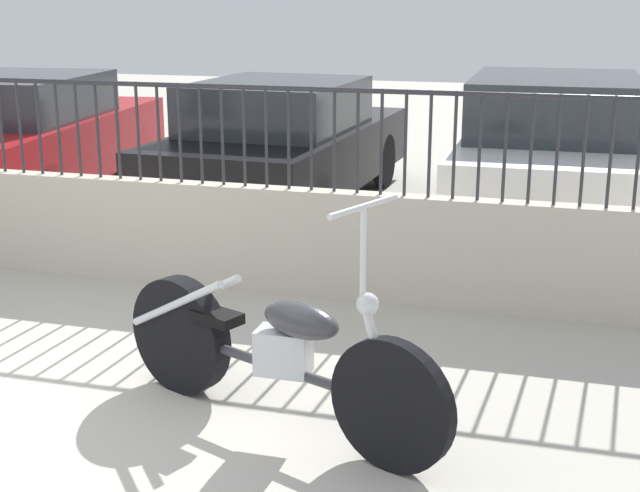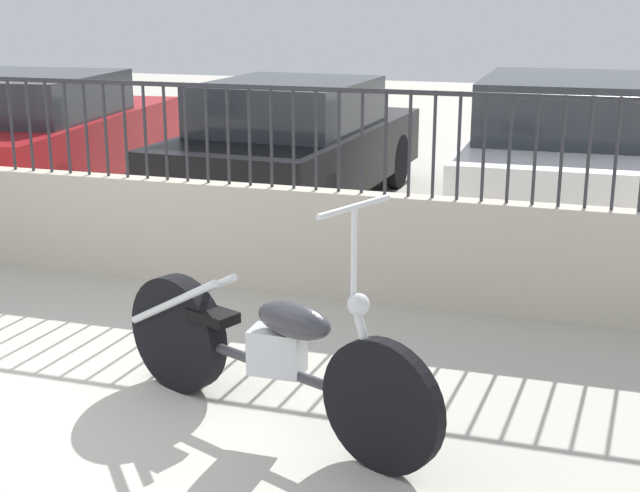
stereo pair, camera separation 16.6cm
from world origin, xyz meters
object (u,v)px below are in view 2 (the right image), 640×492
car_red (37,135)px  car_black (294,144)px  motorcycle_dark_grey (255,349)px  car_white (564,153)px

car_red → car_black: 2.98m
motorcycle_dark_grey → car_white: (1.34, 4.83, 0.33)m
motorcycle_dark_grey → car_white: car_white is taller
motorcycle_dark_grey → car_red: bearing=157.2°
car_white → car_red: bearing=92.9°
motorcycle_dark_grey → car_black: (-1.46, 4.85, 0.28)m
car_red → car_black: bearing=-89.0°
car_black → car_red: bearing=100.2°
car_red → car_black: car_red is taller
motorcycle_dark_grey → car_black: 5.08m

